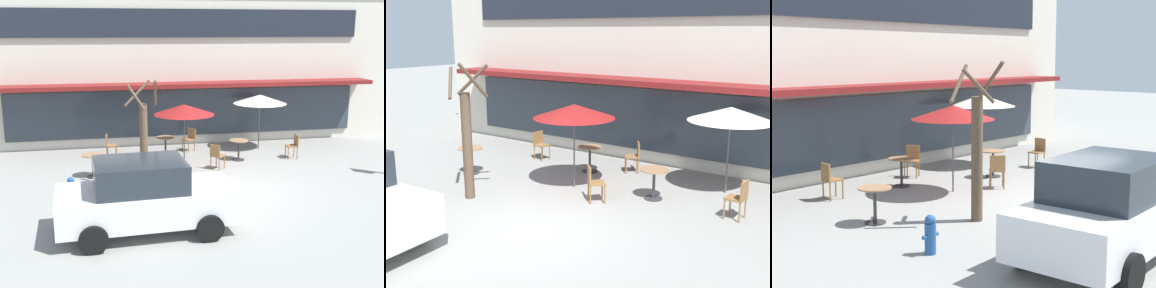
{
  "view_description": "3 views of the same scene",
  "coord_description": "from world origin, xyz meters",
  "views": [
    {
      "loc": [
        -3.64,
        -13.42,
        4.74
      ],
      "look_at": [
        -0.48,
        2.54,
        0.82
      ],
      "focal_mm": 45.0,
      "sensor_mm": 36.0,
      "label": 1
    },
    {
      "loc": [
        6.35,
        -7.06,
        4.02
      ],
      "look_at": [
        -0.75,
        2.87,
        1.13
      ],
      "focal_mm": 45.0,
      "sensor_mm": 36.0,
      "label": 2
    },
    {
      "loc": [
        -11.48,
        -7.17,
        3.44
      ],
      "look_at": [
        -0.44,
        2.57,
        1.2
      ],
      "focal_mm": 55.0,
      "sensor_mm": 36.0,
      "label": 3
    }
  ],
  "objects": [
    {
      "name": "patio_umbrella_cream_folded",
      "position": [
        -0.73,
        2.68,
        2.02
      ],
      "size": [
        2.1,
        2.1,
        2.2
      ],
      "color": "#4C4C51",
      "rests_on": "ground"
    },
    {
      "name": "fire_hydrant",
      "position": [
        -4.48,
        -0.21,
        0.35
      ],
      "size": [
        0.36,
        0.2,
        0.71
      ],
      "color": "#1E4C8C",
      "rests_on": "ground"
    },
    {
      "name": "building_facade",
      "position": [
        0.0,
        9.96,
        3.43
      ],
      "size": [
        18.15,
        9.1,
        6.86
      ],
      "color": "beige",
      "rests_on": "ground"
    },
    {
      "name": "cafe_table_streetside",
      "position": [
        -1.2,
        4.09,
        0.52
      ],
      "size": [
        0.7,
        0.7,
        0.76
      ],
      "color": "#333338",
      "rests_on": "ground"
    },
    {
      "name": "street_tree",
      "position": [
        -2.34,
        0.54,
        1.48
      ],
      "size": [
        1.0,
        1.05,
        3.33
      ],
      "color": "brown",
      "rests_on": "ground"
    },
    {
      "name": "cafe_chair_1",
      "position": [
        -3.28,
        4.35,
        0.53
      ],
      "size": [
        0.45,
        0.45,
        0.89
      ],
      "color": "olive",
      "rests_on": "ground"
    },
    {
      "name": "ground_plane",
      "position": [
        0.0,
        0.0,
        0.0
      ],
      "size": [
        80.0,
        80.0,
        0.0
      ],
      "primitive_type": "plane",
      "color": "gray"
    },
    {
      "name": "cafe_table_by_tree",
      "position": [
        1.38,
        3.07,
        0.52
      ],
      "size": [
        0.7,
        0.7,
        0.76
      ],
      "color": "#333338",
      "rests_on": "ground"
    },
    {
      "name": "cafe_chair_3",
      "position": [
        -0.12,
        4.81,
        0.53
      ],
      "size": [
        0.55,
        0.55,
        0.89
      ],
      "color": "olive",
      "rests_on": "ground"
    },
    {
      "name": "patio_umbrella_green_folded",
      "position": [
        2.65,
        4.55,
        2.02
      ],
      "size": [
        2.1,
        2.1,
        2.2
      ],
      "color": "#4C4C51",
      "rests_on": "ground"
    },
    {
      "name": "cafe_chair_2",
      "position": [
        0.29,
        2.06,
        0.53
      ],
      "size": [
        0.57,
        0.57,
        0.89
      ],
      "color": "olive",
      "rests_on": "ground"
    },
    {
      "name": "parked_sedan",
      "position": [
        -2.64,
        -2.67,
        0.88
      ],
      "size": [
        4.28,
        2.17,
        1.76
      ],
      "color": "silver",
      "rests_on": "ground"
    },
    {
      "name": "cafe_chair_0",
      "position": [
        3.47,
        2.96,
        0.53
      ],
      "size": [
        0.42,
        0.42,
        0.89
      ],
      "color": "olive",
      "rests_on": "ground"
    },
    {
      "name": "cafe_table_near_wall",
      "position": [
        -3.88,
        1.98,
        0.52
      ],
      "size": [
        0.7,
        0.7,
        0.76
      ],
      "color": "#333338",
      "rests_on": "ground"
    }
  ]
}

